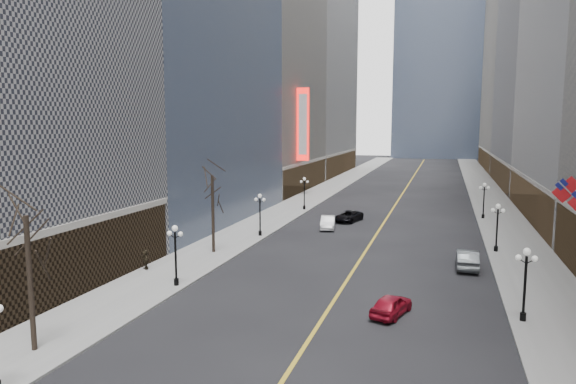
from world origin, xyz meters
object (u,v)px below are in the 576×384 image
Objects in this scene: streetlamp_east_2 at (497,222)px; streetlamp_west_2 at (260,210)px; car_nb_far at (349,216)px; streetlamp_east_3 at (484,197)px; car_sb_far at (467,259)px; streetlamp_east_1 at (525,277)px; streetlamp_west_3 at (304,190)px; car_nb_mid at (328,222)px; car_sb_mid at (391,305)px; streetlamp_west_1 at (175,249)px.

streetlamp_east_2 and streetlamp_west_2 have the same top height.
streetlamp_west_2 is at bearing -109.34° from car_nb_far.
streetlamp_east_3 is 0.93× the size of car_sb_far.
streetlamp_west_3 is (-23.60, 36.00, 0.00)m from streetlamp_east_1.
streetlamp_west_3 is 13.23m from car_nb_mid.
streetlamp_west_2 is at bearing -33.47° from car_sb_mid.
car_sb_far is (-2.80, -24.34, -2.10)m from streetlamp_east_3.
streetlamp_west_2 is 18.00m from streetlamp_west_3.
streetlamp_east_2 is 18.86m from car_nb_mid.
streetlamp_west_2 is 1.01× the size of car_nb_mid.
car_nb_far is at bearing -157.96° from streetlamp_east_3.
streetlamp_west_2 is at bearing -17.37° from car_sb_far.
streetlamp_east_3 is 37.92m from car_sb_mid.
streetlamp_east_3 reaches higher than car_nb_mid.
car_sb_far is (20.80, 11.66, -2.10)m from streetlamp_west_1.
car_sb_far is (-2.80, -6.34, -2.10)m from streetlamp_east_2.
streetlamp_west_1 is 0.94× the size of car_nb_far.
streetlamp_east_1 reaches higher than car_sb_mid.
car_nb_mid is at bearing -52.08° from car_sb_mid.
car_nb_mid is at bearing 160.00° from streetlamp_east_2.
streetlamp_west_1 and streetlamp_west_3 have the same top height.
streetlamp_east_2 and streetlamp_west_3 have the same top height.
streetlamp_east_3 and streetlamp_west_2 have the same top height.
streetlamp_east_2 is 0.94× the size of car_nb_far.
streetlamp_east_3 is at bearing 90.00° from streetlamp_east_2.
car_nb_mid is 5.30m from car_nb_far.
streetlamp_east_2 is 1.00× the size of streetlamp_west_3.
car_nb_mid is (5.99, -11.59, -2.16)m from streetlamp_west_3.
streetlamp_west_3 is (0.00, 36.00, 0.00)m from streetlamp_west_1.
streetlamp_west_3 is 0.94× the size of car_nb_far.
streetlamp_west_3 is 10.19m from car_nb_far.
streetlamp_east_1 is 1.00× the size of streetlamp_east_2.
car_sb_mid is at bearing -78.78° from car_nb_mid.
car_sb_far is at bearing -50.61° from car_nb_mid.
streetlamp_west_2 reaches higher than car_sb_mid.
streetlamp_west_1 is at bearing 180.00° from streetlamp_east_1.
car_nb_mid is (-17.61, 24.41, -2.16)m from streetlamp_east_1.
streetlamp_east_1 reaches higher than car_nb_mid.
streetlamp_east_1 is 18.00m from streetlamp_east_2.
streetlamp_west_1 is 1.00× the size of streetlamp_west_3.
streetlamp_west_1 is 1.01× the size of car_nb_mid.
streetlamp_east_1 is 36.00m from streetlamp_east_3.
car_sb_mid is at bearing -50.30° from streetlamp_west_2.
streetlamp_west_1 is at bearing -90.00° from streetlamp_west_3.
streetlamp_east_3 reaches higher than car_sb_far.
streetlamp_east_3 is 17.50m from car_nb_far.
car_sb_far reaches higher than car_sb_mid.
streetlamp_east_2 is 1.00× the size of streetlamp_east_3.
streetlamp_east_2 is 7.24m from car_sb_far.
streetlamp_east_3 is (0.00, 18.00, 0.00)m from streetlamp_east_2.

